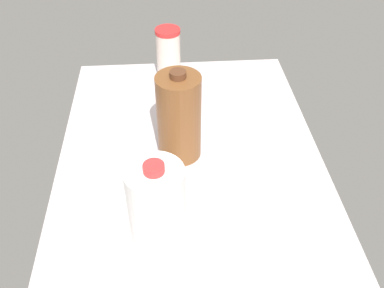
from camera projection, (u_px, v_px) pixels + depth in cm
name	position (u px, v px, depth cm)	size (l,w,h in cm)	color
countertop	(192.00, 175.00, 120.73)	(120.00, 76.00, 3.00)	silver
milk_jug	(157.00, 207.00, 95.03)	(12.98, 12.98, 24.11)	white
tumbler_cup	(168.00, 53.00, 151.83)	(8.78, 8.78, 18.45)	beige
chocolate_milk_jug	(179.00, 117.00, 117.19)	(12.23, 12.23, 27.47)	brown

